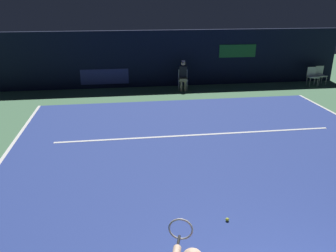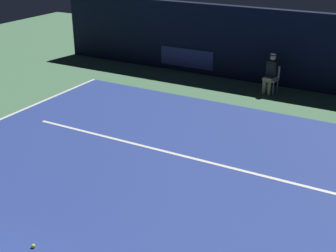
# 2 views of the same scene
# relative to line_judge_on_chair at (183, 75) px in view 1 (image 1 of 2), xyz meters

# --- Properties ---
(ground_plane) EXTENTS (33.42, 33.42, 0.00)m
(ground_plane) POSITION_rel_line_judge_on_chair_xyz_m (-0.59, -7.70, -0.69)
(ground_plane) COLOR #4C7A56
(court_surface) EXTENTS (10.97, 11.98, 0.01)m
(court_surface) POSITION_rel_line_judge_on_chair_xyz_m (-0.59, -7.70, -0.68)
(court_surface) COLOR navy
(court_surface) RESTS_ON ground
(line_service) EXTENTS (8.55, 0.10, 0.01)m
(line_service) POSITION_rel_line_judge_on_chair_xyz_m (-0.59, -5.60, -0.67)
(line_service) COLOR white
(line_service) RESTS_ON court_surface
(back_wall) EXTENTS (16.88, 0.33, 2.60)m
(back_wall) POSITION_rel_line_judge_on_chair_xyz_m (-0.59, 0.98, 0.61)
(back_wall) COLOR black
(back_wall) RESTS_ON ground
(line_judge_on_chair) EXTENTS (0.49, 0.57, 1.32)m
(line_judge_on_chair) POSITION_rel_line_judge_on_chair_xyz_m (0.00, 0.00, 0.00)
(line_judge_on_chair) COLOR white
(line_judge_on_chair) RESTS_ON ground
(courtside_chair_near) EXTENTS (0.47, 0.44, 0.88)m
(courtside_chair_near) POSITION_rel_line_judge_on_chair_xyz_m (6.28, -0.07, -0.18)
(courtside_chair_near) COLOR white
(courtside_chair_near) RESTS_ON ground
(courtside_chair_far) EXTENTS (0.46, 0.44, 0.88)m
(courtside_chair_far) POSITION_rel_line_judge_on_chair_xyz_m (6.82, 0.12, -0.18)
(courtside_chair_far) COLOR white
(courtside_chair_far) RESTS_ON ground
(tennis_ball) EXTENTS (0.07, 0.07, 0.07)m
(tennis_ball) POSITION_rel_line_judge_on_chair_xyz_m (-1.00, -9.95, -0.64)
(tennis_ball) COLOR #CCE033
(tennis_ball) RESTS_ON court_surface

